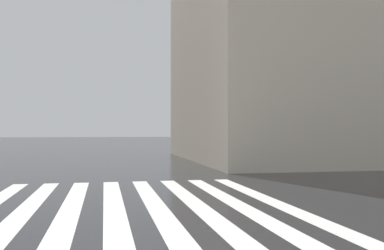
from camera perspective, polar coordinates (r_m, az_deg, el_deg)
name	(u,v)px	position (r m, az deg, el deg)	size (l,w,h in m)	color
zebra_crossing	(140,218)	(9.43, -6.81, -11.90)	(13.00, 7.50, 0.01)	silver
haussmann_block_corner	(374,21)	(31.91, 22.59, 12.36)	(16.12, 24.58, 18.37)	beige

